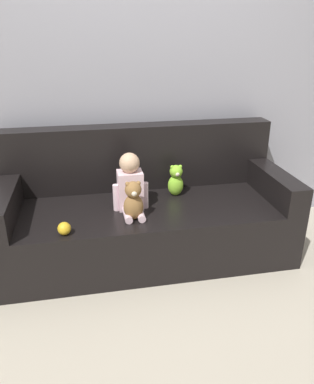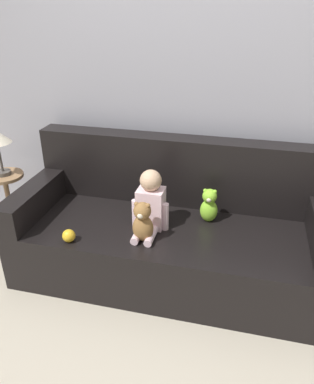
# 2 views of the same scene
# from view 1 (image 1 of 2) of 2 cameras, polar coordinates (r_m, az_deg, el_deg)

# --- Properties ---
(ground_plane) EXTENTS (12.00, 12.00, 0.00)m
(ground_plane) POSITION_cam_1_polar(r_m,az_deg,el_deg) (2.98, -1.55, -9.16)
(ground_plane) COLOR #B7AD99
(wall_back) EXTENTS (8.00, 0.05, 2.60)m
(wall_back) POSITION_cam_1_polar(r_m,az_deg,el_deg) (3.04, -3.55, 17.64)
(wall_back) COLOR #93939E
(wall_back) RESTS_ON ground_plane
(couch) EXTENTS (2.12, 0.87, 0.93)m
(couch) POSITION_cam_1_polar(r_m,az_deg,el_deg) (2.88, -1.83, -3.14)
(couch) COLOR black
(couch) RESTS_ON ground_plane
(person_baby) EXTENTS (0.25, 0.33, 0.41)m
(person_baby) POSITION_cam_1_polar(r_m,az_deg,el_deg) (2.64, -4.07, 0.95)
(person_baby) COLOR silver
(person_baby) RESTS_ON couch
(teddy_bear_brown) EXTENTS (0.13, 0.13, 0.28)m
(teddy_bear_brown) POSITION_cam_1_polar(r_m,az_deg,el_deg) (2.50, -3.63, -1.35)
(teddy_bear_brown) COLOR olive
(teddy_bear_brown) RESTS_ON couch
(plush_toy_side) EXTENTS (0.12, 0.11, 0.25)m
(plush_toy_side) POSITION_cam_1_polar(r_m,az_deg,el_deg) (2.87, 2.88, 1.78)
(plush_toy_side) COLOR #8CD133
(plush_toy_side) RESTS_ON couch
(toy_ball) EXTENTS (0.08, 0.08, 0.08)m
(toy_ball) POSITION_cam_1_polar(r_m,az_deg,el_deg) (2.42, -13.96, -5.43)
(toy_ball) COLOR gold
(toy_ball) RESTS_ON couch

